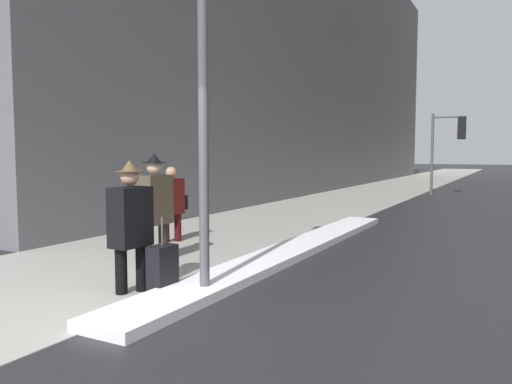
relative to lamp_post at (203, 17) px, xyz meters
name	(u,v)px	position (x,y,z in m)	size (l,w,h in m)	color
ground_plane	(104,325)	(-0.31, -1.34, -3.30)	(160.00, 160.00, 0.00)	#232326
sidewalk_slab	(354,198)	(-2.31, 13.66, -3.29)	(4.00, 80.00, 0.01)	#9E9B93
snow_bank_curb	(291,251)	(-0.10, 2.77, -3.24)	(0.73, 8.87, 0.12)	white
building_facade_left	(289,60)	(-7.31, 18.66, 3.18)	(6.00, 36.00, 12.96)	slate
lamp_post	(203,17)	(0.00, 0.00, 0.00)	(0.28, 0.28, 5.60)	#515156
traffic_light_near	(451,137)	(0.80, 16.44, -0.91)	(1.31, 0.32, 3.32)	#515156
pedestrian_in_glasses	(131,221)	(-0.85, -0.34, -2.41)	(0.35, 0.51, 1.64)	black
pedestrian_nearside	(155,203)	(-1.71, 1.16, -2.36)	(0.37, 0.54, 1.72)	#2A241B
pedestrian_with_shoulder_bag	(172,201)	(-2.60, 2.75, -2.49)	(0.30, 0.69, 1.46)	#340C0C
rolling_suitcase	(163,270)	(-0.50, -0.18, -3.00)	(0.23, 0.37, 0.95)	black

